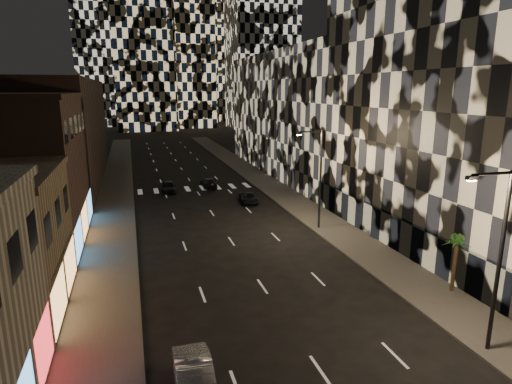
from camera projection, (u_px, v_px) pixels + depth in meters
sidewalk_left at (115, 193)px, 53.45m from camera, size 4.00×120.00×0.15m
sidewalk_right at (267, 183)px, 58.93m from camera, size 4.00×120.00×0.15m
curb_left at (133, 192)px, 54.03m from camera, size 0.20×120.00×0.15m
curb_right at (253, 184)px, 58.36m from camera, size 0.20×120.00×0.15m
retail_brown at (14, 174)px, 34.75m from camera, size 10.00×15.00×12.00m
retail_filler_left at (60, 131)px, 59.24m from camera, size 10.00×40.00×14.00m
midrise_right at (478, 110)px, 35.33m from camera, size 16.00×25.00×22.00m
midrise_base at (388, 228)px, 35.44m from camera, size 0.60×25.00×3.00m
midrise_filler_right at (315, 114)px, 66.12m from camera, size 16.00×40.00×18.00m
streetlight_near at (497, 250)px, 19.93m from camera, size 2.55×0.25×9.00m
streetlight_far at (318, 173)px, 38.59m from camera, size 2.55×0.25×9.00m
car_silver_parked at (195, 380)px, 18.00m from camera, size 1.65×4.55×1.49m
car_dark_midlane at (169, 187)px, 54.00m from camera, size 1.79×4.18×1.41m
car_dark_oncoming at (209, 183)px, 56.65m from camera, size 1.80×4.41×1.28m
car_dark_rightlane at (249, 198)px, 48.90m from camera, size 2.35×4.24×1.12m
palm_tree at (457, 245)px, 26.64m from camera, size 1.90×1.91×3.76m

